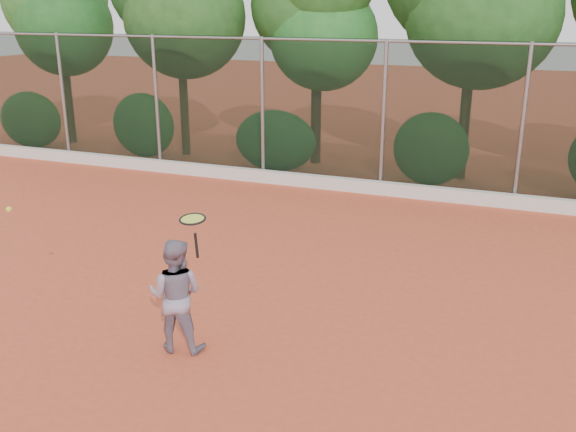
% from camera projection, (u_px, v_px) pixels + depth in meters
% --- Properties ---
extents(ground, '(80.00, 80.00, 0.00)m').
position_uv_depth(ground, '(262.00, 322.00, 8.97)').
color(ground, '#C84E2F').
rests_on(ground, ground).
extents(concrete_curb, '(24.00, 0.20, 0.30)m').
position_uv_depth(concrete_curb, '(378.00, 188.00, 14.95)').
color(concrete_curb, silver).
rests_on(concrete_curb, ground).
extents(tennis_player, '(0.82, 0.70, 1.49)m').
position_uv_depth(tennis_player, '(176.00, 295.00, 8.05)').
color(tennis_player, gray).
rests_on(tennis_player, ground).
extents(chainlink_fence, '(24.09, 0.09, 3.50)m').
position_uv_depth(chainlink_fence, '(383.00, 113.00, 14.58)').
color(chainlink_fence, black).
rests_on(chainlink_fence, ground).
extents(tennis_racket, '(0.34, 0.34, 0.55)m').
position_uv_depth(tennis_racket, '(193.00, 222.00, 7.46)').
color(tennis_racket, black).
rests_on(tennis_racket, ground).
extents(tennis_ball_in_flight, '(0.07, 0.07, 0.07)m').
position_uv_depth(tennis_ball_in_flight, '(9.00, 209.00, 8.06)').
color(tennis_ball_in_flight, yellow).
rests_on(tennis_ball_in_flight, ground).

